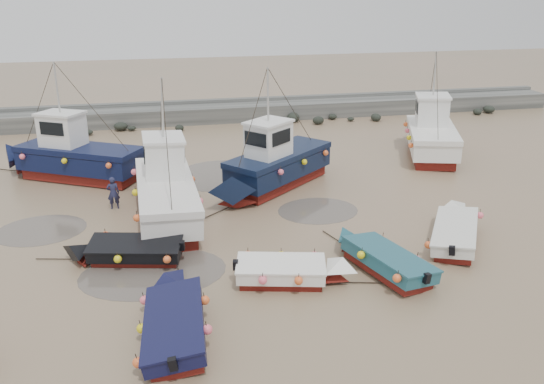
{
  "coord_description": "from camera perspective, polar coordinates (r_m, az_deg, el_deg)",
  "views": [
    {
      "loc": [
        -1.95,
        -18.33,
        10.0
      ],
      "look_at": [
        2.47,
        2.96,
        1.4
      ],
      "focal_mm": 35.0,
      "sensor_mm": 36.0,
      "label": 1
    }
  ],
  "objects": [
    {
      "name": "ground",
      "position": [
        20.97,
        -5.02,
        -6.99
      ],
      "size": [
        120.0,
        120.0,
        0.0
      ],
      "primitive_type": "plane",
      "color": "#8B6E54",
      "rests_on": "ground"
    },
    {
      "name": "seawall",
      "position": [
        41.44,
        -8.75,
        8.27
      ],
      "size": [
        60.0,
        4.92,
        1.5
      ],
      "color": "slate",
      "rests_on": "ground"
    },
    {
      "name": "puddle_a",
      "position": [
        20.33,
        -12.64,
        -8.45
      ],
      "size": [
        5.4,
        5.4,
        0.01
      ],
      "primitive_type": "cylinder",
      "color": "#564E46",
      "rests_on": "ground"
    },
    {
      "name": "puddle_b",
      "position": [
        25.08,
        4.97,
        -1.99
      ],
      "size": [
        3.82,
        3.82,
        0.01
      ],
      "primitive_type": "cylinder",
      "color": "#564E46",
      "rests_on": "ground"
    },
    {
      "name": "puddle_c",
      "position": [
        25.15,
        -23.62,
        -3.77
      ],
      "size": [
        3.84,
        3.84,
        0.01
      ],
      "primitive_type": "cylinder",
      "color": "#564E46",
      "rests_on": "ground"
    },
    {
      "name": "puddle_d",
      "position": [
        29.71,
        -5.41,
        1.83
      ],
      "size": [
        5.27,
        5.27,
        0.01
      ],
      "primitive_type": "cylinder",
      "color": "#564E46",
      "rests_on": "ground"
    },
    {
      "name": "dinghy_1",
      "position": [
        16.8,
        -10.16,
        -13.06
      ],
      "size": [
        2.32,
        6.29,
        1.43
      ],
      "rotation": [
        0.0,
        0.0,
        -0.04
      ],
      "color": "maroon",
      "rests_on": "ground"
    },
    {
      "name": "dinghy_2",
      "position": [
        20.23,
        11.57,
        -6.75
      ],
      "size": [
        2.94,
        5.83,
        1.43
      ],
      "rotation": [
        0.0,
        0.0,
        0.32
      ],
      "color": "maroon",
      "rests_on": "ground"
    },
    {
      "name": "dinghy_3",
      "position": [
        23.27,
        19.32,
        -3.71
      ],
      "size": [
        4.17,
        5.82,
        1.43
      ],
      "rotation": [
        0.0,
        0.0,
        -0.57
      ],
      "color": "maroon",
      "rests_on": "ground"
    },
    {
      "name": "dinghy_4",
      "position": [
        21.14,
        -15.38,
        -5.81
      ],
      "size": [
        5.72,
        2.45,
        1.43
      ],
      "rotation": [
        0.0,
        0.0,
        1.35
      ],
      "color": "maroon",
      "rests_on": "ground"
    },
    {
      "name": "dinghy_5",
      "position": [
        18.97,
        2.07,
        -8.28
      ],
      "size": [
        5.32,
        2.43,
        1.43
      ],
      "rotation": [
        0.0,
        0.0,
        -1.8
      ],
      "color": "maroon",
      "rests_on": "ground"
    },
    {
      "name": "cabin_boat_0",
      "position": [
        30.68,
        -20.96,
        3.76
      ],
      "size": [
        9.18,
        5.78,
        6.22
      ],
      "rotation": [
        0.0,
        0.0,
        1.08
      ],
      "color": "maroon",
      "rests_on": "ground"
    },
    {
      "name": "cabin_boat_1",
      "position": [
        24.53,
        -11.58,
        0.44
      ],
      "size": [
        3.15,
        10.32,
        6.22
      ],
      "rotation": [
        0.0,
        0.0,
        0.05
      ],
      "color": "maroon",
      "rests_on": "ground"
    },
    {
      "name": "cabin_boat_2",
      "position": [
        27.17,
        0.03,
        3.06
      ],
      "size": [
        8.01,
        6.94,
        6.22
      ],
      "rotation": [
        0.0,
        0.0,
        2.26
      ],
      "color": "maroon",
      "rests_on": "ground"
    },
    {
      "name": "cabin_boat_3",
      "position": [
        34.46,
        16.8,
        6.15
      ],
      "size": [
        5.18,
        9.2,
        6.22
      ],
      "rotation": [
        0.0,
        0.0,
        -0.37
      ],
      "color": "maroon",
      "rests_on": "ground"
    },
    {
      "name": "person",
      "position": [
        26.3,
        -16.53,
        -1.71
      ],
      "size": [
        0.62,
        0.44,
        1.59
      ],
      "primitive_type": "imported",
      "rotation": [
        0.0,
        0.0,
        3.25
      ],
      "color": "#1E203E",
      "rests_on": "ground"
    }
  ]
}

